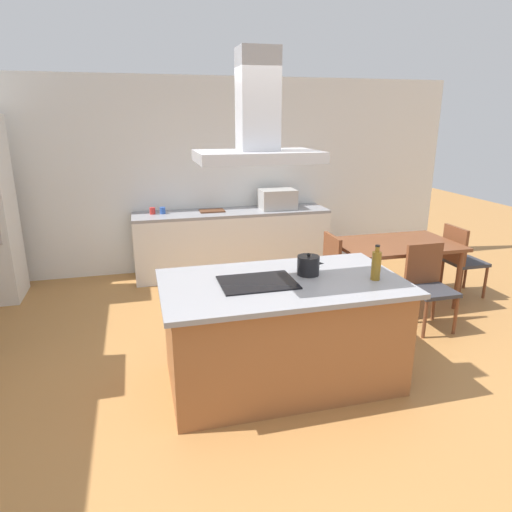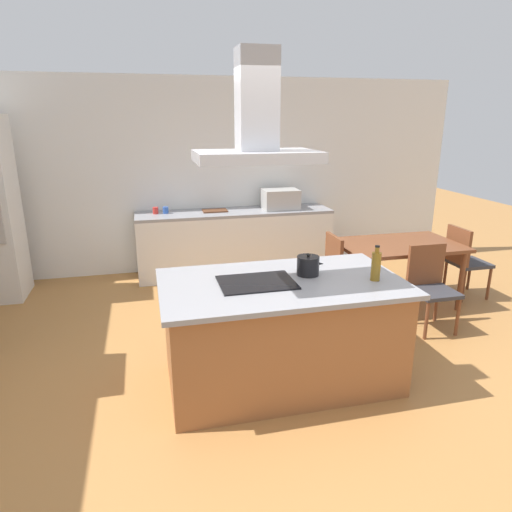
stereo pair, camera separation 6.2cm
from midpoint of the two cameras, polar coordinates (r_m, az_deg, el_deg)
name	(u,v)px [view 1 (the left image)]	position (r m, az deg, el deg)	size (l,w,h in m)	color
ground	(242,310)	(5.37, -2.11, -6.79)	(16.00, 16.00, 0.00)	#AD753D
wall_back	(214,176)	(6.69, -5.58, 9.92)	(7.20, 0.10, 2.70)	white
kitchen_island	(282,331)	(3.87, 2.77, -9.34)	(1.96, 1.12, 0.90)	#995B33
cooktop	(258,282)	(3.63, -0.30, -3.32)	(0.60, 0.44, 0.01)	black
tea_kettle	(308,265)	(3.83, 6.10, -1.17)	(0.24, 0.19, 0.19)	black
olive_oil_bottle	(376,265)	(3.79, 14.32, -1.10)	(0.08, 0.08, 0.29)	olive
back_counter	(232,242)	(6.53, -3.24, 1.75)	(2.73, 0.62, 0.90)	silver
countertop_microwave	(277,199)	(6.57, 2.40, 7.12)	(0.50, 0.38, 0.28)	#B2AFAA
coffee_mug_red	(152,211)	(6.37, -13.07, 5.52)	(0.08, 0.08, 0.09)	red
coffee_mug_blue	(163,210)	(6.37, -11.85, 5.59)	(0.08, 0.08, 0.09)	#2D56B2
cutting_board	(212,211)	(6.43, -5.80, 5.64)	(0.34, 0.24, 0.02)	#59331E
dining_table	(396,250)	(5.62, 16.73, 0.78)	(1.40, 0.90, 0.75)	brown
chair_at_right_end	(460,257)	(6.18, 23.89, -0.06)	(0.42, 0.42, 0.89)	#333338
chair_at_left_end	(323,269)	(5.26, 8.00, -1.56)	(0.42, 0.42, 0.89)	#333338
chair_facing_island	(428,281)	(5.14, 20.37, -2.94)	(0.42, 0.42, 0.89)	#333338
range_hood	(258,126)	(3.41, -0.33, 15.89)	(0.90, 0.55, 0.78)	#ADADB2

